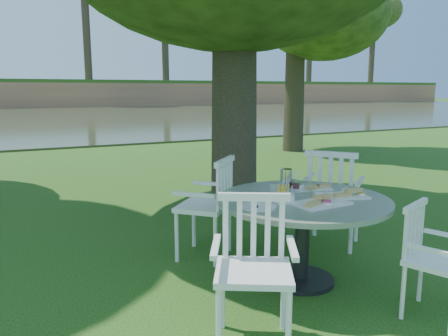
# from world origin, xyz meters

# --- Properties ---
(ground) EXTENTS (140.00, 140.00, 0.00)m
(ground) POSITION_xyz_m (0.00, 0.00, 0.00)
(ground) COLOR #163D0C
(ground) RESTS_ON ground
(table) EXTENTS (1.42, 1.42, 0.74)m
(table) POSITION_xyz_m (0.25, -0.79, 0.60)
(table) COLOR black
(table) RESTS_ON ground
(chair_ne) EXTENTS (0.70, 0.70, 1.02)m
(chair_ne) POSITION_xyz_m (1.01, -0.24, 0.60)
(chair_ne) COLOR white
(chair_ne) RESTS_ON ground
(chair_nw) EXTENTS (0.68, 0.68, 0.98)m
(chair_nw) POSITION_xyz_m (-0.19, 0.05, 0.58)
(chair_nw) COLOR white
(chair_nw) RESTS_ON ground
(chair_sw) EXTENTS (0.64, 0.62, 0.95)m
(chair_sw) POSITION_xyz_m (-0.54, -1.32, 0.56)
(chair_sw) COLOR white
(chair_sw) RESTS_ON ground
(chair_se) EXTENTS (0.53, 0.51, 0.82)m
(chair_se) POSITION_xyz_m (0.72, -1.62, 0.48)
(chair_se) COLOR white
(chair_se) RESTS_ON ground
(tableware) EXTENTS (1.16, 0.75, 0.21)m
(tableware) POSITION_xyz_m (0.22, -0.73, 0.78)
(tableware) COLOR white
(tableware) RESTS_ON table
(river) EXTENTS (100.00, 28.00, 0.12)m
(river) POSITION_xyz_m (0.00, 23.00, 0.00)
(river) COLOR #303720
(river) RESTS_ON ground
(far_bank) EXTENTS (100.00, 18.00, 15.20)m
(far_bank) POSITION_xyz_m (0.28, 41.12, 7.25)
(far_bank) COLOR #956345
(far_bank) RESTS_ON ground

